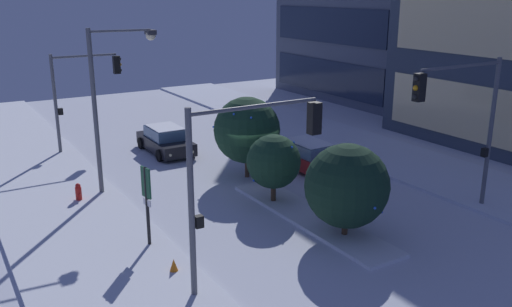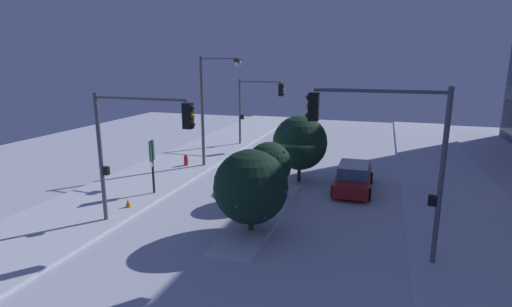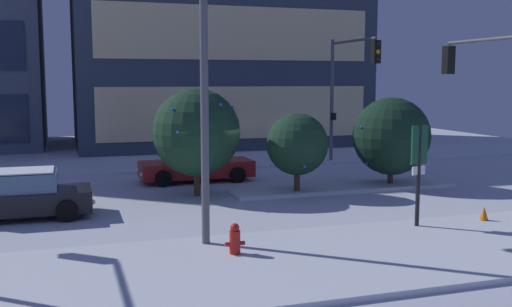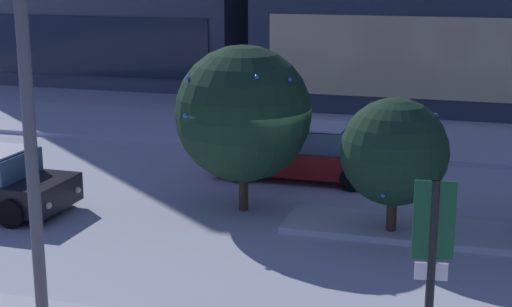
{
  "view_description": "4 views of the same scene",
  "coord_description": "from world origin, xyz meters",
  "px_view_note": "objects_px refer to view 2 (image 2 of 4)",
  "views": [
    {
      "loc": [
        21.45,
        -12.61,
        8.72
      ],
      "look_at": [
        0.69,
        0.05,
        1.48
      ],
      "focal_mm": 38.32,
      "sensor_mm": 36.0,
      "label": 1
    },
    {
      "loc": [
        22.14,
        4.73,
        7.06
      ],
      "look_at": [
        1.22,
        -1.98,
        1.9
      ],
      "focal_mm": 28.05,
      "sensor_mm": 36.0,
      "label": 2
    },
    {
      "loc": [
        -4.94,
        -20.92,
        4.25
      ],
      "look_at": [
        1.61,
        -0.67,
        1.6
      ],
      "focal_mm": 41.79,
      "sensor_mm": 36.0,
      "label": 3
    },
    {
      "loc": [
        5.01,
        -16.62,
        5.73
      ],
      "look_at": [
        0.14,
        -0.5,
        1.59
      ],
      "focal_mm": 54.2,
      "sensor_mm": 36.0,
      "label": 4
    }
  ],
  "objects_px": {
    "traffic_light_corner_near_left": "(257,101)",
    "decorated_tree_left_of_median": "(300,143)",
    "parking_info_sign": "(152,161)",
    "traffic_light_corner_far_right": "(388,143)",
    "decorated_tree_median": "(251,187)",
    "construction_cone": "(128,204)",
    "fire_hydrant": "(186,161)",
    "car_far": "(353,178)",
    "decorated_tree_right_of_median": "(269,164)",
    "car_near": "(292,147)",
    "traffic_light_corner_near_right": "(135,137)",
    "street_lamp_arched": "(213,96)"
  },
  "relations": [
    {
      "from": "car_far",
      "to": "decorated_tree_median",
      "type": "relative_size",
      "value": 1.35
    },
    {
      "from": "construction_cone",
      "to": "car_near",
      "type": "bearing_deg",
      "value": 158.66
    },
    {
      "from": "fire_hydrant",
      "to": "decorated_tree_median",
      "type": "relative_size",
      "value": 0.25
    },
    {
      "from": "street_lamp_arched",
      "to": "fire_hydrant",
      "type": "height_order",
      "value": "street_lamp_arched"
    },
    {
      "from": "fire_hydrant",
      "to": "car_near",
      "type": "bearing_deg",
      "value": 130.35
    },
    {
      "from": "traffic_light_corner_far_right",
      "to": "traffic_light_corner_near_left",
      "type": "bearing_deg",
      "value": -59.46
    },
    {
      "from": "street_lamp_arched",
      "to": "construction_cone",
      "type": "bearing_deg",
      "value": -91.44
    },
    {
      "from": "car_far",
      "to": "decorated_tree_median",
      "type": "xyz_separation_m",
      "value": [
        7.12,
        -3.61,
        1.31
      ]
    },
    {
      "from": "traffic_light_corner_near_right",
      "to": "decorated_tree_right_of_median",
      "type": "height_order",
      "value": "traffic_light_corner_near_right"
    },
    {
      "from": "parking_info_sign",
      "to": "street_lamp_arched",
      "type": "bearing_deg",
      "value": 72.21
    },
    {
      "from": "decorated_tree_right_of_median",
      "to": "construction_cone",
      "type": "bearing_deg",
      "value": -60.14
    },
    {
      "from": "parking_info_sign",
      "to": "decorated_tree_left_of_median",
      "type": "relative_size",
      "value": 0.76
    },
    {
      "from": "parking_info_sign",
      "to": "car_far",
      "type": "bearing_deg",
      "value": 13.1
    },
    {
      "from": "traffic_light_corner_near_left",
      "to": "decorated_tree_left_of_median",
      "type": "height_order",
      "value": "traffic_light_corner_near_left"
    },
    {
      "from": "decorated_tree_right_of_median",
      "to": "fire_hydrant",
      "type": "bearing_deg",
      "value": -122.01
    },
    {
      "from": "fire_hydrant",
      "to": "parking_info_sign",
      "type": "bearing_deg",
      "value": 10.43
    },
    {
      "from": "traffic_light_corner_far_right",
      "to": "construction_cone",
      "type": "xyz_separation_m",
      "value": [
        -1.35,
        -11.63,
        -4.02
      ]
    },
    {
      "from": "car_near",
      "to": "decorated_tree_left_of_median",
      "type": "height_order",
      "value": "decorated_tree_left_of_median"
    },
    {
      "from": "street_lamp_arched",
      "to": "decorated_tree_left_of_median",
      "type": "bearing_deg",
      "value": -6.33
    },
    {
      "from": "traffic_light_corner_near_left",
      "to": "traffic_light_corner_near_right",
      "type": "height_order",
      "value": "traffic_light_corner_near_right"
    },
    {
      "from": "fire_hydrant",
      "to": "decorated_tree_right_of_median",
      "type": "xyz_separation_m",
      "value": [
        4.42,
        7.07,
        1.45
      ]
    },
    {
      "from": "parking_info_sign",
      "to": "car_near",
      "type": "bearing_deg",
      "value": 55.44
    },
    {
      "from": "traffic_light_corner_near_right",
      "to": "street_lamp_arched",
      "type": "height_order",
      "value": "street_lamp_arched"
    },
    {
      "from": "car_near",
      "to": "parking_info_sign",
      "type": "relative_size",
      "value": 1.51
    },
    {
      "from": "parking_info_sign",
      "to": "traffic_light_corner_far_right",
      "type": "bearing_deg",
      "value": -26.68
    },
    {
      "from": "traffic_light_corner_near_right",
      "to": "construction_cone",
      "type": "height_order",
      "value": "traffic_light_corner_near_right"
    },
    {
      "from": "traffic_light_corner_near_right",
      "to": "fire_hydrant",
      "type": "height_order",
      "value": "traffic_light_corner_near_right"
    },
    {
      "from": "decorated_tree_left_of_median",
      "to": "decorated_tree_median",
      "type": "bearing_deg",
      "value": -3.07
    },
    {
      "from": "car_far",
      "to": "fire_hydrant",
      "type": "bearing_deg",
      "value": 82.09
    },
    {
      "from": "parking_info_sign",
      "to": "construction_cone",
      "type": "height_order",
      "value": "parking_info_sign"
    },
    {
      "from": "traffic_light_corner_near_left",
      "to": "decorated_tree_left_of_median",
      "type": "bearing_deg",
      "value": -58.33
    },
    {
      "from": "decorated_tree_right_of_median",
      "to": "car_near",
      "type": "bearing_deg",
      "value": -174.43
    },
    {
      "from": "parking_info_sign",
      "to": "decorated_tree_median",
      "type": "height_order",
      "value": "decorated_tree_median"
    },
    {
      "from": "traffic_light_corner_far_right",
      "to": "decorated_tree_median",
      "type": "xyz_separation_m",
      "value": [
        -0.65,
        -5.16,
        -2.28
      ]
    },
    {
      "from": "fire_hydrant",
      "to": "traffic_light_corner_near_left",
      "type": "bearing_deg",
      "value": 162.56
    },
    {
      "from": "parking_info_sign",
      "to": "decorated_tree_left_of_median",
      "type": "bearing_deg",
      "value": 25.78
    },
    {
      "from": "parking_info_sign",
      "to": "traffic_light_corner_near_left",
      "type": "bearing_deg",
      "value": 74.44
    },
    {
      "from": "traffic_light_corner_far_right",
      "to": "decorated_tree_right_of_median",
      "type": "xyz_separation_m",
      "value": [
        -4.83,
        -5.57,
        -2.42
      ]
    },
    {
      "from": "decorated_tree_median",
      "to": "construction_cone",
      "type": "height_order",
      "value": "decorated_tree_median"
    },
    {
      "from": "traffic_light_corner_near_left",
      "to": "decorated_tree_median",
      "type": "xyz_separation_m",
      "value": [
        16.54,
        4.98,
        -1.77
      ]
    },
    {
      "from": "street_lamp_arched",
      "to": "construction_cone",
      "type": "height_order",
      "value": "street_lamp_arched"
    },
    {
      "from": "traffic_light_corner_far_right",
      "to": "parking_info_sign",
      "type": "distance_m",
      "value": 12.38
    },
    {
      "from": "decorated_tree_median",
      "to": "decorated_tree_right_of_median",
      "type": "xyz_separation_m",
      "value": [
        -4.18,
        -0.41,
        -0.14
      ]
    },
    {
      "from": "car_near",
      "to": "street_lamp_arched",
      "type": "height_order",
      "value": "street_lamp_arched"
    },
    {
      "from": "car_far",
      "to": "decorated_tree_left_of_median",
      "type": "xyz_separation_m",
      "value": [
        -0.67,
        -3.2,
        1.64
      ]
    },
    {
      "from": "car_near",
      "to": "decorated_tree_right_of_median",
      "type": "distance_m",
      "value": 9.74
    },
    {
      "from": "decorated_tree_median",
      "to": "construction_cone",
      "type": "relative_size",
      "value": 6.47
    },
    {
      "from": "traffic_light_corner_far_right",
      "to": "parking_info_sign",
      "type": "relative_size",
      "value": 2.09
    },
    {
      "from": "decorated_tree_right_of_median",
      "to": "construction_cone",
      "type": "relative_size",
      "value": 5.51
    },
    {
      "from": "decorated_tree_left_of_median",
      "to": "parking_info_sign",
      "type": "bearing_deg",
      "value": -54.78
    }
  ]
}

